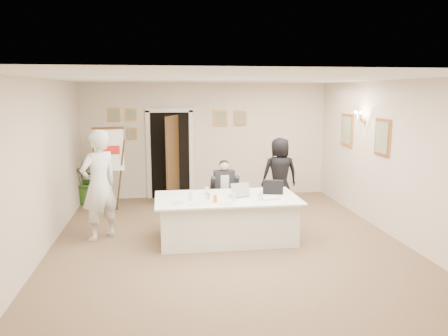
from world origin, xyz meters
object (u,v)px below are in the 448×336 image
Objects in this scene: conference_table at (227,218)px; seated_man at (224,191)px; potted_palm at (89,178)px; standing_woman at (280,174)px; flip_chart at (110,174)px; paper_stack at (270,198)px; standing_man at (99,185)px; steel_jug at (208,197)px; laptop_bag at (273,187)px; oj_glass at (215,199)px; laptop at (239,188)px.

conference_table is 1.06m from seated_man.
standing_woman is at bearing -15.71° from potted_palm.
paper_stack is at bearing -40.01° from flip_chart.
paper_stack is at bearing 126.30° from standing_man.
conference_table is 1.94× the size of seated_man.
steel_jug is at bearing 174.88° from paper_stack.
standing_woman is at bearing 70.36° from paper_stack.
laptop_bag is 1.20m from oj_glass.
steel_jug is at bearing -51.59° from flip_chart.
steel_jug is at bearing 122.69° from standing_man.
steel_jug is (1.86, -0.51, -0.15)m from standing_man.
laptop is at bearing 41.05° from oj_glass.
steel_jug is at bearing -153.11° from laptop_bag.
seated_man is (0.11, 1.02, 0.25)m from conference_table.
laptop reaches higher than oj_glass.
laptop_bag reaches higher than conference_table.
conference_table is at bearing 128.59° from standing_man.
laptop reaches higher than conference_table.
paper_stack is (0.48, -0.31, -0.12)m from laptop.
laptop is (2.46, -2.16, 0.08)m from flip_chart.
standing_woman is 1.85m from laptop_bag.
oj_glass is (-0.25, -0.35, 0.45)m from conference_table.
standing_man reaches higher than laptop.
flip_chart is 1.04m from potted_palm.
standing_man reaches higher than conference_table.
laptop_bag is at bearing -34.33° from flip_chart.
flip_chart is at bearing 128.41° from steel_jug.
laptop is at bearing 20.01° from steel_jug.
potted_palm is at bearing 124.56° from flip_chart.
laptop is 0.62m from steel_jug.
flip_chart is 6.04× the size of paper_stack.
seated_man is 0.71× the size of flip_chart.
flip_chart is at bearing 139.99° from paper_stack.
standing_man reaches higher than seated_man.
oj_glass reaches higher than paper_stack.
seated_man is at bearing 68.65° from steel_jug.
oj_glass is (-1.71, -2.21, 0.04)m from standing_woman.
laptop is at bearing -70.77° from seated_man.
seated_man is 1.43m from oj_glass.
standing_woman reaches higher than conference_table.
potted_palm is at bearing 136.79° from paper_stack.
standing_man is 1.21× the size of standing_woman.
flip_chart reaches higher than laptop_bag.
oj_glass is (-0.36, -1.37, 0.20)m from seated_man.
standing_man is at bearing 164.72° from steel_jug.
laptop is (2.43, -0.30, -0.06)m from standing_man.
conference_table is 3.19m from flip_chart.
flip_chart is at bearing 160.19° from laptop_bag.
seated_man reaches higher than paper_stack.
standing_man is 2.45m from laptop.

